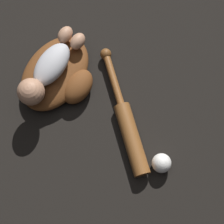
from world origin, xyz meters
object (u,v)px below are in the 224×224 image
(baseball_glove, at_px, (59,75))
(baseball_bat, at_px, (127,125))
(baby_figure, at_px, (47,70))
(baseball, at_px, (161,163))

(baseball_glove, distance_m, baseball_bat, 0.32)
(baseball_glove, bearing_deg, baby_figure, -9.46)
(baseball_glove, height_order, baby_figure, baby_figure)
(baseball_bat, bearing_deg, baseball_glove, -73.39)
(baseball_bat, xyz_separation_m, baseball, (-0.01, 0.19, 0.00))
(baseball_glove, bearing_deg, baseball_bat, 106.61)
(baby_figure, bearing_deg, baseball_glove, 170.54)
(baseball_glove, relative_size, baseball, 5.55)
(baseball, bearing_deg, baby_figure, -74.79)
(baseball_glove, xyz_separation_m, baseball, (-0.10, 0.50, -0.01))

